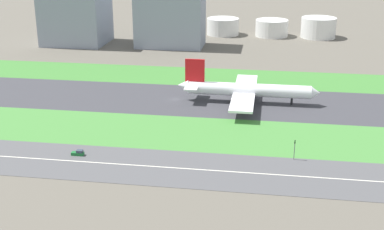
% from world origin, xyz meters
% --- Properties ---
extents(ground_plane, '(800.00, 800.00, 0.00)m').
position_xyz_m(ground_plane, '(0.00, 0.00, 0.00)').
color(ground_plane, '#5B564C').
extents(runway, '(280.00, 46.00, 0.10)m').
position_xyz_m(runway, '(0.00, 0.00, 0.05)').
color(runway, '#38383D').
rests_on(runway, ground_plane).
extents(grass_median_north, '(280.00, 36.00, 0.10)m').
position_xyz_m(grass_median_north, '(0.00, 41.00, 0.05)').
color(grass_median_north, '#3D7A33').
rests_on(grass_median_north, ground_plane).
extents(grass_median_south, '(280.00, 36.00, 0.10)m').
position_xyz_m(grass_median_south, '(0.00, -41.00, 0.05)').
color(grass_median_south, '#427F38').
rests_on(grass_median_south, ground_plane).
extents(highway, '(280.00, 28.00, 0.10)m').
position_xyz_m(highway, '(0.00, -73.00, 0.05)').
color(highway, '#4C4C4F').
rests_on(highway, ground_plane).
extents(highway_centerline, '(266.00, 0.50, 0.01)m').
position_xyz_m(highway_centerline, '(0.00, -73.00, 0.11)').
color(highway_centerline, silver).
rests_on(highway_centerline, highway).
extents(airliner, '(65.00, 56.00, 19.70)m').
position_xyz_m(airliner, '(32.91, 0.00, 6.23)').
color(airliner, white).
rests_on(airliner, runway).
extents(car_0, '(4.40, 1.80, 2.00)m').
position_xyz_m(car_0, '(-22.29, -68.00, 0.92)').
color(car_0, '#19662D').
rests_on(car_0, highway).
extents(traffic_light, '(0.36, 0.50, 7.20)m').
position_xyz_m(traffic_light, '(53.45, -60.01, 4.29)').
color(traffic_light, '#4C4C51').
rests_on(traffic_light, highway).
extents(terminal_building, '(41.35, 37.26, 49.61)m').
position_xyz_m(terminal_building, '(-90.00, 114.00, 24.81)').
color(terminal_building, gray).
rests_on(terminal_building, ground_plane).
extents(hangar_building, '(44.56, 27.57, 44.29)m').
position_xyz_m(hangar_building, '(-23.97, 114.00, 22.15)').
color(hangar_building, gray).
rests_on(hangar_building, ground_plane).
extents(fuel_tank_west, '(23.74, 23.74, 12.30)m').
position_xyz_m(fuel_tank_west, '(7.29, 159.00, 6.15)').
color(fuel_tank_west, silver).
rests_on(fuel_tank_west, ground_plane).
extents(fuel_tank_centre, '(23.85, 23.85, 12.05)m').
position_xyz_m(fuel_tank_centre, '(43.53, 159.00, 6.02)').
color(fuel_tank_centre, silver).
rests_on(fuel_tank_centre, ground_plane).
extents(fuel_tank_east, '(25.06, 25.06, 14.55)m').
position_xyz_m(fuel_tank_east, '(77.21, 159.00, 7.28)').
color(fuel_tank_east, silver).
rests_on(fuel_tank_east, ground_plane).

